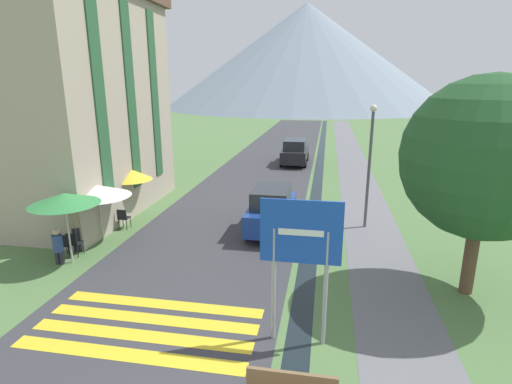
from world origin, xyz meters
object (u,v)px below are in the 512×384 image
at_px(road_sign, 300,249).
at_px(cafe_umbrella_middle_white, 98,191).
at_px(parked_car_near, 272,209).
at_px(parked_car_far, 295,152).
at_px(cafe_chair_far_left, 123,217).
at_px(tree_by_path, 486,159).
at_px(cafe_chair_near_left, 66,243).
at_px(cafe_umbrella_front_green, 64,199).
at_px(cafe_chair_near_right, 74,242).
at_px(hotel_building, 71,88).
at_px(person_seated_near, 58,245).
at_px(streetlamp, 370,156).
at_px(person_standing_terrace, 75,223).
at_px(cafe_umbrella_rear_yellow, 130,174).

xyz_separation_m(road_sign, cafe_umbrella_middle_white, (-7.76, 4.86, -0.36)).
height_order(parked_car_near, parked_car_far, same).
height_order(parked_car_near, cafe_chair_far_left, parked_car_near).
distance_m(parked_car_far, tree_by_path, 19.13).
height_order(road_sign, cafe_chair_near_left, road_sign).
bearing_deg(cafe_umbrella_front_green, cafe_chair_near_left, 141.29).
xyz_separation_m(road_sign, tree_by_path, (4.56, 3.09, 1.57)).
distance_m(cafe_chair_near_right, cafe_umbrella_middle_white, 2.08).
height_order(hotel_building, person_seated_near, hotel_building).
bearing_deg(parked_car_near, road_sign, -77.23).
xyz_separation_m(hotel_building, tree_by_path, (15.13, -5.04, -1.69)).
bearing_deg(hotel_building, parked_car_near, -7.27).
height_order(parked_car_far, cafe_umbrella_middle_white, cafe_umbrella_middle_white).
bearing_deg(cafe_umbrella_front_green, cafe_chair_near_right, 115.01).
xyz_separation_m(cafe_chair_near_right, cafe_umbrella_front_green, (0.23, -0.50, 1.70)).
xyz_separation_m(cafe_chair_far_left, streetlamp, (9.72, 2.00, 2.45)).
relative_size(parked_car_near, tree_by_path, 0.64).
xyz_separation_m(cafe_chair_near_left, cafe_umbrella_middle_white, (0.37, 1.66, 1.42)).
distance_m(road_sign, cafe_chair_near_right, 8.79).
bearing_deg(person_standing_terrace, tree_by_path, -3.05).
height_order(hotel_building, person_standing_terrace, hotel_building).
bearing_deg(cafe_chair_near_left, parked_car_far, 45.20).
xyz_separation_m(hotel_building, cafe_chair_near_right, (2.65, -4.77, -5.05)).
height_order(cafe_chair_near_right, cafe_umbrella_rear_yellow, cafe_umbrella_rear_yellow).
distance_m(cafe_chair_far_left, person_seated_near, 3.45).
xyz_separation_m(road_sign, cafe_chair_near_left, (-8.13, 3.20, -1.79)).
bearing_deg(cafe_chair_far_left, parked_car_near, 5.08).
relative_size(cafe_umbrella_front_green, streetlamp, 0.48).
relative_size(hotel_building, parked_car_far, 2.33).
relative_size(parked_car_near, person_standing_terrace, 2.16).
xyz_separation_m(cafe_chair_far_left, person_seated_near, (-0.47, -3.41, 0.17)).
height_order(cafe_chair_near_left, cafe_umbrella_front_green, cafe_umbrella_front_green).
height_order(cafe_umbrella_front_green, tree_by_path, tree_by_path).
bearing_deg(cafe_umbrella_rear_yellow, parked_car_near, -6.45).
relative_size(parked_car_near, streetlamp, 0.78).
bearing_deg(person_seated_near, parked_car_far, 71.13).
distance_m(cafe_umbrella_middle_white, person_standing_terrace, 1.46).
bearing_deg(tree_by_path, cafe_chair_near_right, 178.76).
bearing_deg(cafe_umbrella_middle_white, parked_car_far, 69.61).
bearing_deg(person_seated_near, cafe_chair_near_right, 81.80).
xyz_separation_m(hotel_building, person_standing_terrace, (2.50, -4.36, -4.52)).
relative_size(parked_car_near, cafe_umbrella_rear_yellow, 1.79).
xyz_separation_m(hotel_building, cafe_umbrella_rear_yellow, (2.63, -0.43, -3.64)).
distance_m(cafe_chair_near_right, cafe_umbrella_front_green, 1.79).
relative_size(cafe_chair_far_left, cafe_umbrella_middle_white, 0.36).
xyz_separation_m(parked_car_near, person_seated_near, (-6.44, -4.29, -0.22)).
height_order(cafe_chair_near_right, person_seated_near, person_seated_near).
bearing_deg(cafe_chair_near_left, cafe_umbrella_front_green, -63.82).
bearing_deg(road_sign, cafe_umbrella_front_green, 159.62).
xyz_separation_m(cafe_umbrella_front_green, streetlamp, (9.86, 5.24, 0.75)).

